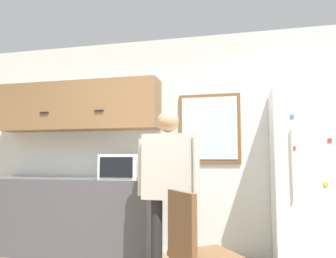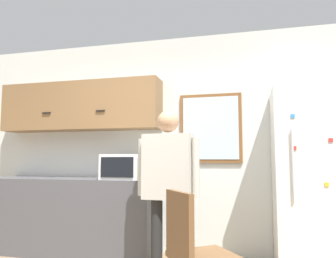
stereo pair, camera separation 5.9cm
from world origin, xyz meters
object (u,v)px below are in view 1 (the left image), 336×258
object	(u,v)px
microwave	(126,167)
refrigerator	(307,178)
person	(168,175)
chair	(196,248)

from	to	relation	value
microwave	refrigerator	size ratio (longest dim) A/B	0.29
person	refrigerator	bearing A→B (deg)	26.20
microwave	refrigerator	distance (m)	1.97
person	refrigerator	world-z (taller)	refrigerator
microwave	refrigerator	xyz separation A→B (m)	(1.97, 0.06, -0.11)
refrigerator	chair	world-z (taller)	refrigerator
refrigerator	microwave	bearing A→B (deg)	-178.18
microwave	chair	distance (m)	1.65
refrigerator	chair	distance (m)	1.66
person	chair	distance (m)	0.92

